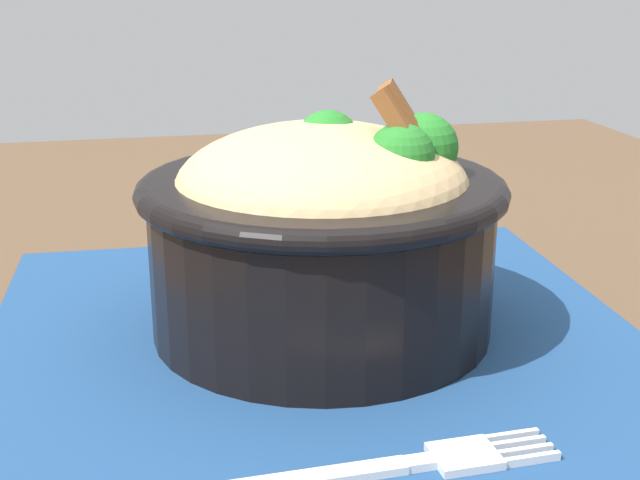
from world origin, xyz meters
name	(u,v)px	position (x,y,z in m)	size (l,w,h in m)	color
table	(336,473)	(0.00, 0.00, 0.71)	(1.21, 0.92, 0.77)	#4C3826
placemat	(327,363)	(0.01, -0.01, 0.77)	(0.40, 0.34, 0.00)	navy
bowl	(322,225)	(-0.03, 0.00, 0.83)	(0.19, 0.19, 0.13)	black
fork	(410,464)	(0.11, 0.00, 0.78)	(0.02, 0.13, 0.00)	silver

